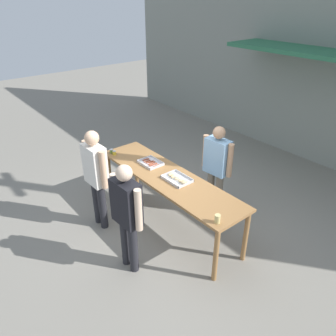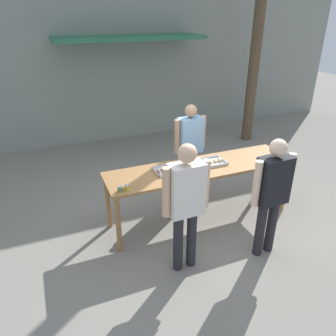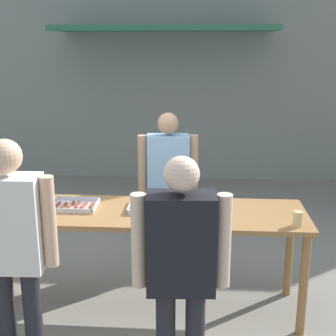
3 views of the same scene
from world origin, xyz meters
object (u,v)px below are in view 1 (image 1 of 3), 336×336
at_px(food_tray_sausages, 151,163).
at_px(person_customer_with_cup, 127,210).
at_px(person_customer_holding_hotdog, 96,172).
at_px(condiment_jar_ketchup, 114,153).
at_px(beer_cup, 217,219).
at_px(person_server_behind_table, 217,163).
at_px(food_tray_buns, 177,179).
at_px(condiment_jar_mustard, 111,151).

height_order(food_tray_sausages, person_customer_with_cup, person_customer_with_cup).
relative_size(food_tray_sausages, person_customer_holding_hotdog, 0.23).
height_order(condiment_jar_ketchup, person_customer_holding_hotdog, person_customer_holding_hotdog).
distance_m(condiment_jar_ketchup, person_customer_with_cup, 1.79).
relative_size(beer_cup, person_customer_holding_hotdog, 0.07).
height_order(beer_cup, person_server_behind_table, person_server_behind_table).
bearing_deg(food_tray_buns, condiment_jar_mustard, -168.56).
xyz_separation_m(beer_cup, person_customer_with_cup, (-0.84, -0.78, 0.01)).
bearing_deg(food_tray_sausages, condiment_jar_ketchup, -156.96).
bearing_deg(person_customer_holding_hotdog, food_tray_buns, -133.76).
xyz_separation_m(food_tray_sausages, condiment_jar_mustard, (-0.77, -0.29, 0.02)).
bearing_deg(person_customer_with_cup, food_tray_buns, -79.89).
distance_m(food_tray_sausages, person_customer_with_cup, 1.42).
relative_size(condiment_jar_ketchup, person_server_behind_table, 0.05).
relative_size(condiment_jar_mustard, condiment_jar_ketchup, 1.00).
bearing_deg(condiment_jar_ketchup, person_customer_with_cup, -25.85).
xyz_separation_m(condiment_jar_mustard, condiment_jar_ketchup, (0.09, 0.00, 0.00)).
bearing_deg(condiment_jar_ketchup, condiment_jar_mustard, -177.47).
relative_size(food_tray_buns, person_customer_holding_hotdog, 0.26).
bearing_deg(beer_cup, condiment_jar_ketchup, -179.99).
distance_m(condiment_jar_mustard, person_customer_with_cup, 1.87).
bearing_deg(condiment_jar_mustard, person_customer_holding_hotdog, -45.76).
bearing_deg(condiment_jar_ketchup, food_tray_buns, 12.02).
height_order(condiment_jar_mustard, person_customer_holding_hotdog, person_customer_holding_hotdog).
distance_m(condiment_jar_ketchup, person_customer_holding_hotdog, 0.82).
relative_size(condiment_jar_mustard, person_customer_holding_hotdog, 0.04).
height_order(food_tray_buns, person_server_behind_table, person_server_behind_table).
relative_size(food_tray_buns, person_server_behind_table, 0.27).
bearing_deg(condiment_jar_ketchup, person_server_behind_table, 38.04).
relative_size(food_tray_buns, condiment_jar_ketchup, 6.05).
height_order(food_tray_sausages, beer_cup, beer_cup).
distance_m(food_tray_buns, beer_cup, 1.14).
bearing_deg(person_customer_holding_hotdog, food_tray_sausages, -101.20).
xyz_separation_m(food_tray_sausages, condiment_jar_ketchup, (-0.68, -0.29, 0.02)).
bearing_deg(beer_cup, person_customer_with_cup, -137.20).
relative_size(food_tray_buns, condiment_jar_mustard, 6.05).
relative_size(condiment_jar_mustard, person_server_behind_table, 0.05).
bearing_deg(condiment_jar_ketchup, person_customer_holding_hotdog, -50.54).
xyz_separation_m(beer_cup, person_customer_holding_hotdog, (-1.94, -0.63, 0.05)).
distance_m(person_server_behind_table, person_customer_with_cup, 1.89).
bearing_deg(food_tray_buns, person_customer_with_cup, -76.62).
relative_size(condiment_jar_ketchup, person_customer_with_cup, 0.04).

